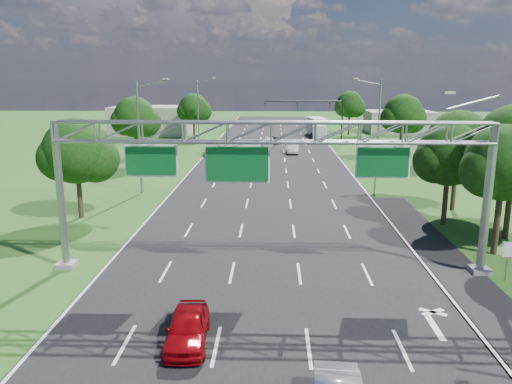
{
  "coord_description": "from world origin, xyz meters",
  "views": [
    {
      "loc": [
        0.38,
        -13.52,
        10.27
      ],
      "look_at": [
        -0.62,
        14.56,
        3.76
      ],
      "focal_mm": 35.0,
      "sensor_mm": 36.0,
      "label": 1
    }
  ],
  "objects_px": {
    "red_coupe": "(188,327)",
    "box_truck": "(317,128)",
    "sign_gantry": "(273,144)",
    "traffic_signal": "(320,110)",
    "regulatory_sign": "(508,253)"
  },
  "relations": [
    {
      "from": "traffic_signal",
      "to": "box_truck",
      "type": "height_order",
      "value": "traffic_signal"
    },
    {
      "from": "regulatory_sign",
      "to": "traffic_signal",
      "type": "bearing_deg",
      "value": 95.2
    },
    {
      "from": "traffic_signal",
      "to": "sign_gantry",
      "type": "bearing_deg",
      "value": -97.68
    },
    {
      "from": "red_coupe",
      "to": "box_truck",
      "type": "distance_m",
      "value": 71.75
    },
    {
      "from": "regulatory_sign",
      "to": "box_truck",
      "type": "xyz_separation_m",
      "value": [
        -4.4,
        64.16,
        0.01
      ]
    },
    {
      "from": "sign_gantry",
      "to": "regulatory_sign",
      "type": "xyz_separation_m",
      "value": [
        12.07,
        -1.02,
        -5.38
      ]
    },
    {
      "from": "sign_gantry",
      "to": "regulatory_sign",
      "type": "relative_size",
      "value": 11.19
    },
    {
      "from": "regulatory_sign",
      "to": "red_coupe",
      "type": "bearing_deg",
      "value": -156.26
    },
    {
      "from": "regulatory_sign",
      "to": "box_truck",
      "type": "distance_m",
      "value": 64.31
    },
    {
      "from": "red_coupe",
      "to": "box_truck",
      "type": "relative_size",
      "value": 0.46
    },
    {
      "from": "regulatory_sign",
      "to": "box_truck",
      "type": "relative_size",
      "value": 0.24
    },
    {
      "from": "red_coupe",
      "to": "sign_gantry",
      "type": "bearing_deg",
      "value": 63.92
    },
    {
      "from": "sign_gantry",
      "to": "traffic_signal",
      "type": "bearing_deg",
      "value": 82.32
    },
    {
      "from": "sign_gantry",
      "to": "regulatory_sign",
      "type": "bearing_deg",
      "value": -4.83
    },
    {
      "from": "traffic_signal",
      "to": "regulatory_sign",
      "type": "bearing_deg",
      "value": -84.8
    }
  ]
}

